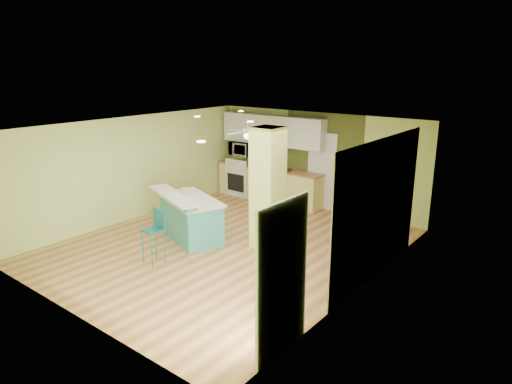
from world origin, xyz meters
TOP-DOWN VIEW (x-y plane):
  - floor at (0.00, 0.00)m, footprint 6.00×7.00m
  - ceiling at (0.00, 0.00)m, footprint 6.00×7.00m
  - wall_back at (0.00, 3.50)m, footprint 6.00×0.01m
  - wall_front at (0.00, -3.50)m, footprint 6.00×0.01m
  - wall_left at (-3.00, 0.00)m, footprint 0.01×7.00m
  - wall_right at (3.00, 0.00)m, footprint 0.01×7.00m
  - wood_panel at (2.99, 0.60)m, footprint 0.02×3.40m
  - olive_accent at (0.20, 3.49)m, footprint 2.20×0.02m
  - interior_door at (0.20, 3.46)m, footprint 0.82×0.05m
  - french_door at (2.97, -2.30)m, footprint 0.04×1.08m
  - column at (0.65, 0.50)m, footprint 0.55×0.55m
  - kitchen_run at (-1.30, 3.20)m, footprint 3.25×0.63m
  - stove at (-2.25, 3.19)m, footprint 0.76×0.66m
  - upper_cabinets at (-1.30, 3.32)m, footprint 3.20×0.34m
  - microwave at (-2.25, 3.20)m, footprint 0.70×0.48m
  - ceiling_fan at (-1.10, 2.00)m, footprint 1.41×1.41m
  - pendant_lamp at (2.65, 0.75)m, footprint 0.14×0.14m
  - wall_decor at (2.96, 0.80)m, footprint 0.03×0.90m
  - peninsula at (-0.93, -0.18)m, footprint 2.08×1.61m
  - bar_stool at (-0.53, -1.45)m, footprint 0.38×0.38m
  - side_counter at (2.70, 0.64)m, footprint 0.59×1.39m
  - fruit_bowl at (-0.69, 3.15)m, footprint 0.31×0.31m
  - canister at (-1.21, -0.05)m, footprint 0.13×0.13m

SIDE VIEW (x-z plane):
  - floor at x=0.00m, z-range -0.01..0.00m
  - side_counter at x=2.70m, z-range 0.00..0.90m
  - stove at x=-2.25m, z-range -0.08..1.00m
  - kitchen_run at x=-1.30m, z-range 0.00..0.94m
  - peninsula at x=-0.93m, z-range -0.04..1.00m
  - bar_stool at x=-0.53m, z-range 0.18..1.23m
  - fruit_bowl at x=-0.69m, z-range 0.94..1.00m
  - canister at x=-1.21m, z-range 0.90..1.06m
  - interior_door at x=0.20m, z-range 0.00..2.00m
  - french_door at x=2.97m, z-range 0.00..2.10m
  - wall_back at x=0.00m, z-range 0.00..2.50m
  - wall_front at x=0.00m, z-range 0.00..2.50m
  - wall_left at x=-3.00m, z-range 0.00..2.50m
  - wall_right at x=3.00m, z-range 0.00..2.50m
  - wood_panel at x=2.99m, z-range 0.00..2.50m
  - olive_accent at x=0.20m, z-range 0.00..2.50m
  - column at x=0.65m, z-range 0.00..2.50m
  - microwave at x=-2.25m, z-range 1.16..1.55m
  - wall_decor at x=2.96m, z-range 1.20..1.90m
  - pendant_lamp at x=2.65m, z-range 1.54..2.23m
  - upper_cabinets at x=-1.30m, z-range 1.55..2.35m
  - ceiling_fan at x=-1.10m, z-range 1.77..2.38m
  - ceiling at x=0.00m, z-range 2.50..2.51m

